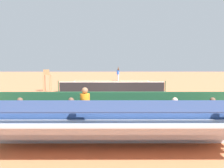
% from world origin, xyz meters
% --- Properties ---
extents(ground_plane, '(60.00, 60.00, 0.00)m').
position_xyz_m(ground_plane, '(0.00, 0.00, 0.00)').
color(ground_plane, '#CC7047').
extents(court_line_markings, '(10.10, 22.20, 0.01)m').
position_xyz_m(court_line_markings, '(0.00, -0.04, 0.00)').
color(court_line_markings, white).
rests_on(court_line_markings, ground).
extents(tennis_net, '(10.30, 0.10, 1.07)m').
position_xyz_m(tennis_net, '(0.00, 0.00, 0.50)').
color(tennis_net, black).
rests_on(tennis_net, ground).
extents(backdrop_wall, '(18.00, 0.16, 2.00)m').
position_xyz_m(backdrop_wall, '(0.00, 14.00, 1.00)').
color(backdrop_wall, '#1E4C2D').
rests_on(backdrop_wall, ground).
extents(bleacher_stand, '(9.06, 2.40, 2.48)m').
position_xyz_m(bleacher_stand, '(-0.04, 15.35, 0.96)').
color(bleacher_stand, '#B2B2B7').
rests_on(bleacher_stand, ground).
extents(umpire_chair, '(0.67, 0.67, 2.14)m').
position_xyz_m(umpire_chair, '(6.20, -0.15, 1.31)').
color(umpire_chair, '#A88456').
rests_on(umpire_chair, ground).
extents(courtside_bench, '(1.80, 0.40, 0.93)m').
position_xyz_m(courtside_bench, '(-3.45, 13.27, 0.56)').
color(courtside_bench, '#33383D').
rests_on(courtside_bench, ground).
extents(equipment_bag, '(0.90, 0.36, 0.36)m').
position_xyz_m(equipment_bag, '(-1.63, 13.40, 0.18)').
color(equipment_bag, '#B22D2D').
rests_on(equipment_bag, ground).
extents(tennis_player, '(0.47, 0.56, 1.93)m').
position_xyz_m(tennis_player, '(-0.88, -10.93, 1.02)').
color(tennis_player, white).
rests_on(tennis_player, ground).
extents(tennis_racket, '(0.49, 0.53, 0.03)m').
position_xyz_m(tennis_racket, '(-0.02, -10.87, 0.01)').
color(tennis_racket, black).
rests_on(tennis_racket, ground).
extents(tennis_ball_near, '(0.07, 0.07, 0.07)m').
position_xyz_m(tennis_ball_near, '(-1.91, -8.93, 0.03)').
color(tennis_ball_near, '#CCDB33').
rests_on(tennis_ball_near, ground).
extents(tennis_ball_far, '(0.07, 0.07, 0.07)m').
position_xyz_m(tennis_ball_far, '(-0.94, -8.78, 0.03)').
color(tennis_ball_far, '#CCDB33').
rests_on(tennis_ball_far, ground).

